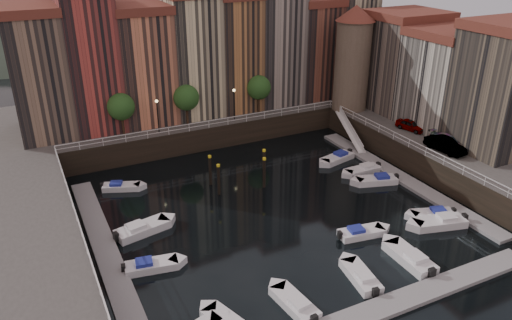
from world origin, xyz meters
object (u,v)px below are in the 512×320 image
mooring_pilings (240,172)px  car_b (445,146)px  boat_left_3 (141,229)px  car_a (411,126)px  corner_tower (353,57)px  car_c (447,143)px  gangway (350,130)px  boat_left_1 (150,266)px

mooring_pilings → car_b: size_ratio=1.34×
boat_left_3 → car_b: (33.21, -3.41, 3.37)m
car_a → corner_tower: bearing=85.8°
mooring_pilings → car_c: 23.45m
gangway → car_c: car_c is taller
corner_tower → car_a: (1.75, -10.30, -6.55)m
corner_tower → mooring_pilings: corner_tower is taller
car_a → car_c: bearing=-106.0°
boat_left_1 → boat_left_3: (0.75, 5.67, 0.06)m
corner_tower → car_c: size_ratio=2.77×
car_a → car_b: size_ratio=0.80×
boat_left_3 → car_c: (34.15, -2.80, 3.32)m
gangway → mooring_pilings: gangway is taller
car_a → car_b: (-1.18, -6.68, 0.13)m
car_a → gangway: bearing=114.9°
gangway → car_a: 7.64m
car_a → boat_left_3: bearing=171.6°
car_a → car_b: 6.78m
car_c → car_b: bearing=-137.3°
corner_tower → mooring_pilings: size_ratio=2.17×
boat_left_3 → car_a: bearing=-7.1°
gangway → car_a: bearing=-51.3°
corner_tower → car_b: size_ratio=2.91×
gangway → car_c: size_ratio=1.67×
boat_left_3 → car_c: car_c is taller
corner_tower → gangway: 9.86m
boat_left_1 → car_b: car_b is taller
boat_left_1 → car_b: size_ratio=0.97×
corner_tower → mooring_pilings: bearing=-156.4°
gangway → car_c: (4.41, -11.87, 1.81)m
boat_left_1 → mooring_pilings: bearing=48.4°
corner_tower → car_a: corner_tower is taller
car_a → boat_left_1: bearing=-179.5°
boat_left_3 → mooring_pilings: bearing=8.2°
gangway → car_b: size_ratio=1.75×
boat_left_1 → car_c: size_ratio=0.93×
car_a → car_c: (-0.24, -6.06, 0.07)m
boat_left_1 → boat_left_3: boat_left_3 is taller
car_a → car_c: 6.07m
boat_left_1 → boat_left_3: size_ratio=0.86×
boat_left_3 → car_b: size_ratio=1.14×
car_b → car_c: size_ratio=0.95×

